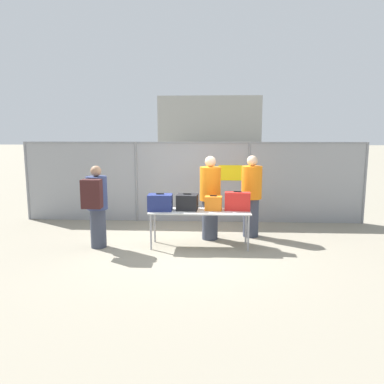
{
  "coord_description": "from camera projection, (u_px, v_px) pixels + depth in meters",
  "views": [
    {
      "loc": [
        0.51,
        -7.57,
        2.36
      ],
      "look_at": [
        0.08,
        0.54,
        1.05
      ],
      "focal_mm": 35.0,
      "sensor_mm": 36.0,
      "label": 1
    }
  ],
  "objects": [
    {
      "name": "suitcase_orange",
      "position": [
        213.0,
        203.0,
        7.69
      ],
      "size": [
        0.36,
        0.24,
        0.32
      ],
      "color": "orange",
      "rests_on": "inspection_table"
    },
    {
      "name": "traveler_hooded",
      "position": [
        96.0,
        204.0,
        7.54
      ],
      "size": [
        0.42,
        0.65,
        1.69
      ],
      "rotation": [
        0.0,
        0.0,
        0.31
      ],
      "color": "#383D4C",
      "rests_on": "ground_plane"
    },
    {
      "name": "utility_trailer",
      "position": [
        279.0,
        192.0,
        12.08
      ],
      "size": [
        3.78,
        2.0,
        0.74
      ],
      "color": "#4C6B47",
      "rests_on": "ground_plane"
    },
    {
      "name": "suitcase_navy",
      "position": [
        160.0,
        202.0,
        7.67
      ],
      "size": [
        0.5,
        0.35,
        0.36
      ],
      "color": "navy",
      "rests_on": "inspection_table"
    },
    {
      "name": "security_worker_near",
      "position": [
        210.0,
        197.0,
        8.19
      ],
      "size": [
        0.46,
        0.46,
        1.84
      ],
      "rotation": [
        0.0,
        0.0,
        3.01
      ],
      "color": "#383D4C",
      "rests_on": "ground_plane"
    },
    {
      "name": "inspection_table",
      "position": [
        200.0,
        214.0,
        7.68
      ],
      "size": [
        2.07,
        0.64,
        0.76
      ],
      "color": "silver",
      "rests_on": "ground_plane"
    },
    {
      "name": "security_worker_far",
      "position": [
        251.0,
        195.0,
        8.41
      ],
      "size": [
        0.46,
        0.46,
        1.84
      ],
      "rotation": [
        0.0,
        0.0,
        2.75
      ],
      "color": "#383D4C",
      "rests_on": "ground_plane"
    },
    {
      "name": "suitcase_red",
      "position": [
        238.0,
        201.0,
        7.66
      ],
      "size": [
        0.53,
        0.24,
        0.4
      ],
      "color": "red",
      "rests_on": "inspection_table"
    },
    {
      "name": "ground_plane",
      "position": [
        187.0,
        245.0,
        7.87
      ],
      "size": [
        120.0,
        120.0,
        0.0
      ],
      "primitive_type": "plane",
      "color": "gray"
    },
    {
      "name": "distant_hangar",
      "position": [
        210.0,
        127.0,
        44.27
      ],
      "size": [
        10.46,
        13.81,
        5.91
      ],
      "color": "#999993",
      "rests_on": "ground_plane"
    },
    {
      "name": "suitcase_black",
      "position": [
        187.0,
        202.0,
        7.73
      ],
      "size": [
        0.45,
        0.39,
        0.35
      ],
      "color": "black",
      "rests_on": "inspection_table"
    },
    {
      "name": "fence_section",
      "position": [
        192.0,
        180.0,
        9.8
      ],
      "size": [
        8.95,
        0.07,
        2.1
      ],
      "color": "gray",
      "rests_on": "ground_plane"
    }
  ]
}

